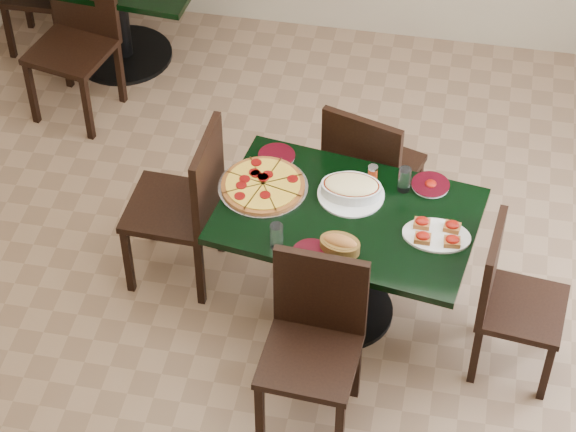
% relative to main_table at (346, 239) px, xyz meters
% --- Properties ---
extents(floor, '(5.50, 5.50, 0.00)m').
position_rel_main_table_xyz_m(floor, '(-0.30, -0.13, -0.57)').
color(floor, '#85674C').
rests_on(floor, ground).
extents(main_table, '(1.38, 1.00, 0.75)m').
position_rel_main_table_xyz_m(main_table, '(0.00, 0.00, 0.00)').
color(main_table, black).
rests_on(main_table, floor).
extents(chair_far, '(0.56, 0.56, 0.96)m').
position_rel_main_table_xyz_m(chair_far, '(0.03, 0.59, -0.03)').
color(chair_far, black).
rests_on(chair_far, floor).
extents(chair_near, '(0.48, 0.48, 0.96)m').
position_rel_main_table_xyz_m(chair_near, '(-0.06, -0.62, -0.03)').
color(chair_near, black).
rests_on(chair_near, floor).
extents(chair_right, '(0.46, 0.46, 0.89)m').
position_rel_main_table_xyz_m(chair_right, '(0.83, -0.17, -0.07)').
color(chair_right, black).
rests_on(chair_right, floor).
extents(chair_left, '(0.48, 0.48, 1.00)m').
position_rel_main_table_xyz_m(chair_left, '(-0.87, 0.14, -0.01)').
color(chair_left, black).
rests_on(chair_left, floor).
extents(back_chair_near, '(0.56, 0.56, 1.00)m').
position_rel_main_table_xyz_m(back_chair_near, '(-1.92, 1.48, -0.00)').
color(back_chair_near, black).
rests_on(back_chair_near, floor).
extents(pepperoni_pizza, '(0.46, 0.46, 0.04)m').
position_rel_main_table_xyz_m(pepperoni_pizza, '(-0.45, 0.10, 0.20)').
color(pepperoni_pizza, '#B9B8C0').
rests_on(pepperoni_pizza, main_table).
extents(lasagna_casserole, '(0.34, 0.34, 0.09)m').
position_rel_main_table_xyz_m(lasagna_casserole, '(-0.00, 0.13, 0.23)').
color(lasagna_casserole, silver).
rests_on(lasagna_casserole, main_table).
extents(bread_basket, '(0.22, 0.17, 0.09)m').
position_rel_main_table_xyz_m(bread_basket, '(-0.00, -0.26, 0.22)').
color(bread_basket, brown).
rests_on(bread_basket, main_table).
extents(bruschetta_platter, '(0.34, 0.24, 0.05)m').
position_rel_main_table_xyz_m(bruschetta_platter, '(0.45, -0.08, 0.21)').
color(bruschetta_platter, silver).
rests_on(bruschetta_platter, main_table).
extents(side_plate_near, '(0.19, 0.19, 0.02)m').
position_rel_main_table_xyz_m(side_plate_near, '(-0.13, -0.31, 0.19)').
color(side_plate_near, silver).
rests_on(side_plate_near, main_table).
extents(side_plate_far_r, '(0.20, 0.20, 0.03)m').
position_rel_main_table_xyz_m(side_plate_far_r, '(0.38, 0.27, 0.19)').
color(side_plate_far_r, silver).
rests_on(side_plate_far_r, main_table).
extents(side_plate_far_l, '(0.20, 0.20, 0.02)m').
position_rel_main_table_xyz_m(side_plate_far_l, '(-0.43, 0.35, 0.19)').
color(side_plate_far_l, silver).
rests_on(side_plate_far_l, main_table).
extents(napkin_setting, '(0.18, 0.18, 0.01)m').
position_rel_main_table_xyz_m(napkin_setting, '(-0.13, -0.31, 0.18)').
color(napkin_setting, silver).
rests_on(napkin_setting, main_table).
extents(water_glass_a, '(0.06, 0.06, 0.14)m').
position_rel_main_table_xyz_m(water_glass_a, '(0.25, 0.22, 0.25)').
color(water_glass_a, white).
rests_on(water_glass_a, main_table).
extents(water_glass_b, '(0.06, 0.06, 0.14)m').
position_rel_main_table_xyz_m(water_glass_b, '(-0.30, -0.29, 0.25)').
color(water_glass_b, white).
rests_on(water_glass_b, main_table).
extents(pepper_shaker, '(0.05, 0.05, 0.09)m').
position_rel_main_table_xyz_m(pepper_shaker, '(0.09, 0.27, 0.23)').
color(pepper_shaker, '#AD2D12').
rests_on(pepper_shaker, main_table).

